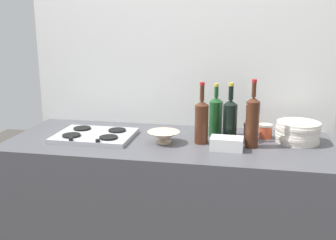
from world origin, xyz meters
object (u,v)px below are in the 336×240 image
object	(u,v)px
wine_bottle_rightmost	(252,121)
plate_stack	(298,132)
wine_bottle_leftmost	(202,121)
wine_bottle_mid_right	(216,116)
stovetop_hob	(95,135)
wine_bottle_mid_left	(230,120)
mixing_bowl	(164,137)
condiment_jar_rear	(266,131)
condiment_jar_front	(249,131)
butter_dish	(227,143)

from	to	relation	value
wine_bottle_rightmost	plate_stack	bearing A→B (deg)	28.45
wine_bottle_leftmost	wine_bottle_mid_right	bearing A→B (deg)	67.91
stovetop_hob	wine_bottle_mid_left	world-z (taller)	wine_bottle_mid_left
mixing_bowl	wine_bottle_leftmost	bearing A→B (deg)	10.44
wine_bottle_rightmost	condiment_jar_rear	distance (m)	0.23
wine_bottle_mid_right	mixing_bowl	size ratio (longest dim) A/B	1.71
mixing_bowl	stovetop_hob	bearing A→B (deg)	176.47
plate_stack	condiment_jar_front	bearing A→B (deg)	179.69
wine_bottle_mid_left	butter_dish	xyz separation A→B (m)	(-0.01, -0.14, -0.09)
stovetop_hob	butter_dish	world-z (taller)	butter_dish
plate_stack	condiment_jar_rear	size ratio (longest dim) A/B	3.00
wine_bottle_leftmost	mixing_bowl	xyz separation A→B (m)	(-0.20, -0.04, -0.09)
wine_bottle_rightmost	condiment_jar_front	bearing A→B (deg)	95.45
wine_bottle_leftmost	wine_bottle_mid_left	distance (m)	0.16
condiment_jar_front	condiment_jar_rear	distance (m)	0.11
stovetop_hob	condiment_jar_front	xyz separation A→B (m)	(0.87, 0.13, 0.03)
wine_bottle_leftmost	wine_bottle_mid_left	world-z (taller)	wine_bottle_leftmost
wine_bottle_rightmost	butter_dish	bearing A→B (deg)	-150.97
plate_stack	wine_bottle_rightmost	size ratio (longest dim) A/B	0.67
wine_bottle_rightmost	mixing_bowl	world-z (taller)	wine_bottle_rightmost
wine_bottle_mid_right	wine_bottle_rightmost	xyz separation A→B (m)	(0.21, -0.18, 0.02)
wine_bottle_mid_left	condiment_jar_rear	xyz separation A→B (m)	(0.20, 0.12, -0.09)
condiment_jar_front	plate_stack	bearing A→B (deg)	-0.31
wine_bottle_mid_left	wine_bottle_rightmost	size ratio (longest dim) A/B	0.91
wine_bottle_mid_right	wine_bottle_rightmost	bearing A→B (deg)	-41.01
wine_bottle_mid_right	condiment_jar_front	world-z (taller)	wine_bottle_mid_right
butter_dish	wine_bottle_rightmost	bearing A→B (deg)	29.03
plate_stack	butter_dish	bearing A→B (deg)	-151.35
stovetop_hob	wine_bottle_mid_right	xyz separation A→B (m)	(0.68, 0.17, 0.11)
condiment_jar_front	wine_bottle_mid_left	bearing A→B (deg)	-146.89
stovetop_hob	wine_bottle_rightmost	bearing A→B (deg)	-0.39
stovetop_hob	condiment_jar_rear	world-z (taller)	condiment_jar_rear
plate_stack	butter_dish	size ratio (longest dim) A/B	1.43
butter_dish	condiment_jar_front	size ratio (longest dim) A/B	1.79
wine_bottle_leftmost	condiment_jar_front	world-z (taller)	wine_bottle_leftmost
wine_bottle_mid_left	mixing_bowl	xyz separation A→B (m)	(-0.35, -0.09, -0.09)
wine_bottle_rightmost	butter_dish	world-z (taller)	wine_bottle_rightmost
wine_bottle_leftmost	condiment_jar_front	xyz separation A→B (m)	(0.26, 0.12, -0.08)
plate_stack	wine_bottle_mid_left	size ratio (longest dim) A/B	0.73
wine_bottle_mid_right	condiment_jar_front	bearing A→B (deg)	-11.89
wine_bottle_mid_left	condiment_jar_rear	size ratio (longest dim) A/B	4.11
wine_bottle_leftmost	mixing_bowl	size ratio (longest dim) A/B	1.88
wine_bottle_mid_right	plate_stack	bearing A→B (deg)	-5.23
condiment_jar_front	wine_bottle_leftmost	bearing A→B (deg)	-155.01
stovetop_hob	condiment_jar_rear	xyz separation A→B (m)	(0.97, 0.18, 0.03)
wine_bottle_leftmost	mixing_bowl	distance (m)	0.23
stovetop_hob	mixing_bowl	world-z (taller)	mixing_bowl
wine_bottle_mid_right	mixing_bowl	distance (m)	0.34
stovetop_hob	wine_bottle_mid_right	size ratio (longest dim) A/B	1.42
mixing_bowl	butter_dish	bearing A→B (deg)	-8.35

